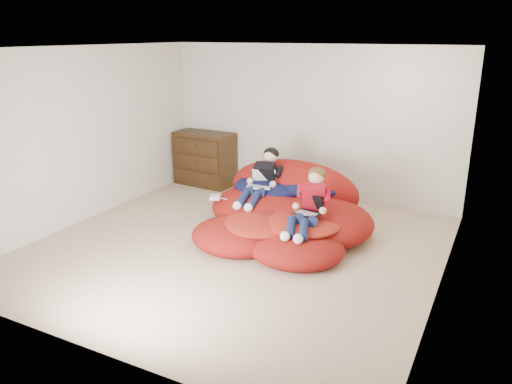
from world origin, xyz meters
name	(u,v)px	position (x,y,z in m)	size (l,w,h in m)	color
room_shell	(236,232)	(0.00, 0.00, 0.22)	(5.10, 5.10, 2.77)	tan
dresser	(205,159)	(-1.90, 2.22, 0.48)	(1.11, 0.64, 0.96)	#33200E
beanbag_pile	(285,212)	(0.31, 0.86, 0.26)	(2.44, 2.43, 0.94)	maroon
cream_pillow	(274,168)	(-0.27, 1.71, 0.62)	(0.40, 0.25, 0.25)	beige
older_boy	(263,177)	(-0.11, 1.00, 0.68)	(0.34, 1.06, 0.70)	black
younger_boy	(310,201)	(0.84, 0.41, 0.64)	(0.40, 0.96, 0.73)	#A70E1E
laptop_white	(261,182)	(-0.11, 0.95, 0.62)	(0.40, 0.44, 0.23)	silver
laptop_black	(309,208)	(0.84, 0.39, 0.56)	(0.35, 0.38, 0.22)	black
power_adapter	(215,197)	(-0.66, 0.57, 0.42)	(0.14, 0.14, 0.05)	silver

